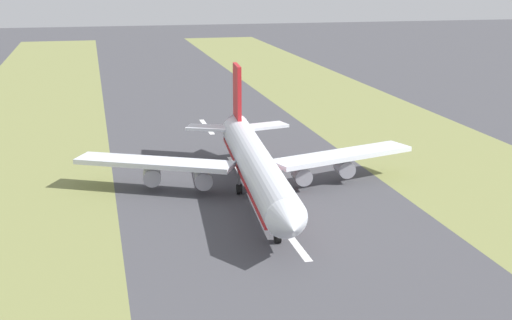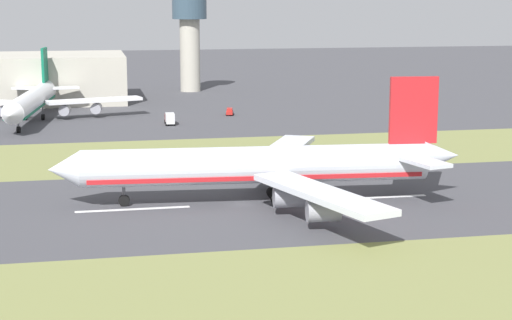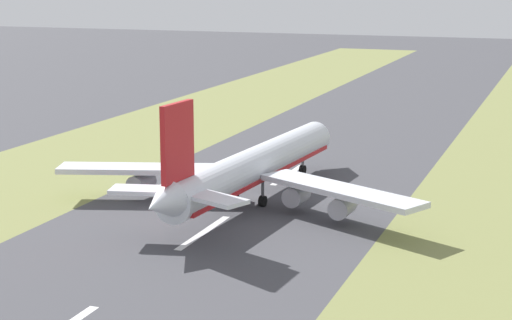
{
  "view_description": "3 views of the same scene",
  "coord_description": "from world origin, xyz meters",
  "views": [
    {
      "loc": [
        27.66,
        113.97,
        39.22
      ],
      "look_at": [
        0.87,
        -2.37,
        7.0
      ],
      "focal_mm": 50.0,
      "sensor_mm": 36.0,
      "label": 1
    },
    {
      "loc": [
        -132.02,
        24.52,
        33.15
      ],
      "look_at": [
        0.87,
        -2.37,
        7.0
      ],
      "focal_mm": 60.0,
      "sensor_mm": 36.0,
      "label": 2
    },
    {
      "loc": [
        49.78,
        -133.65,
        37.43
      ],
      "look_at": [
        0.87,
        -2.37,
        7.0
      ],
      "focal_mm": 60.0,
      "sensor_mm": 36.0,
      "label": 3
    }
  ],
  "objects": [
    {
      "name": "centreline_dash_far",
      "position": [
        0.0,
        17.63,
        0.01
      ],
      "size": [
        1.2,
        18.0,
        0.01
      ],
      "primitive_type": "cube",
      "color": "silver",
      "rests_on": "ground"
    },
    {
      "name": "airplane_main_jet",
      "position": [
        0.72,
        -4.27,
        6.02
      ],
      "size": [
        63.95,
        67.22,
        20.2
      ],
      "color": "silver",
      "rests_on": "ground"
    },
    {
      "name": "centreline_dash_mid",
      "position": [
        0.0,
        -22.37,
        0.01
      ],
      "size": [
        1.2,
        18.0,
        0.01
      ],
      "primitive_type": "cube",
      "color": "silver",
      "rests_on": "ground"
    },
    {
      "name": "ground_plane",
      "position": [
        0.0,
        0.0,
        0.0
      ],
      "size": [
        800.0,
        800.0,
        0.0
      ],
      "primitive_type": "plane",
      "color": "#424247"
    },
    {
      "name": "grass_median_west",
      "position": [
        -45.0,
        0.0,
        0.0
      ],
      "size": [
        40.0,
        600.0,
        0.01
      ],
      "primitive_type": "cube",
      "color": "olive",
      "rests_on": "ground"
    }
  ]
}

